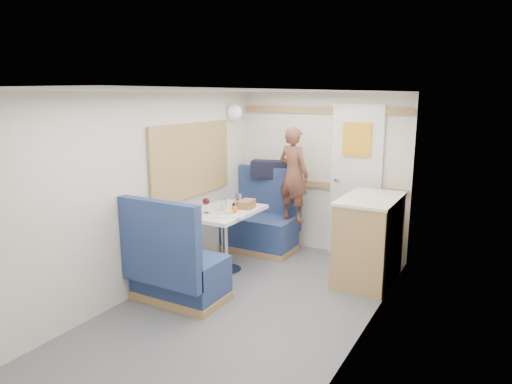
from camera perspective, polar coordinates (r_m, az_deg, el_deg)
The scene contains 28 objects.
floor at distance 4.19m, azimuth -3.80°, elevation -15.99°, with size 4.50×4.50×0.00m, color #515156.
ceiling at distance 3.70m, azimuth -4.24°, elevation 12.49°, with size 4.50×4.50×0.00m, color silver.
wall_back at distance 5.80m, azimuth 8.21°, elevation 2.35°, with size 2.20×0.02×2.00m, color silver.
wall_left at distance 4.51m, azimuth -15.82°, elevation -0.83°, with size 0.02×4.50×2.00m, color silver.
wall_right at distance 3.37m, azimuth 11.92°, elevation -4.95°, with size 0.02×4.50×2.00m, color silver.
oak_trim_low at distance 5.81m, azimuth 8.10°, elevation 0.86°, with size 2.15×0.02×0.08m, color olive.
oak_trim_high at distance 5.70m, azimuth 8.38°, elevation 10.07°, with size 2.15×0.02×0.08m, color olive.
side_window at distance 5.19m, azimuth -8.04°, elevation 4.00°, with size 0.04×1.30×0.72m, color #AFB69A.
rear_door at distance 5.63m, azimuth 12.36°, elevation 1.61°, with size 0.62×0.12×1.86m.
dinette_table at distance 5.09m, azimuth -3.94°, elevation -3.95°, with size 0.62×0.92×0.72m.
bench_far at distance 5.88m, azimuth 0.70°, elevation -4.40°, with size 0.90×0.59×1.05m.
bench_near at distance 4.52m, azimuth -9.95°, elevation -9.82°, with size 0.90×0.59×1.05m.
ledge at distance 5.96m, azimuth 1.89°, elevation 1.57°, with size 0.90×0.14×0.04m, color olive.
dome_light at distance 5.82m, azimuth -2.76°, elevation 9.93°, with size 0.20×0.20×0.20m, color white.
galley_counter at distance 5.03m, azimuth 13.89°, elevation -5.68°, with size 0.57×0.92×0.92m.
person at distance 5.53m, azimuth 4.70°, elevation 2.21°, with size 0.42×0.27×1.15m, color brown.
duffel_bag at distance 5.95m, azimuth 1.75°, elevation 2.84°, with size 0.47×0.23×0.23m, color black.
tray at distance 4.86m, azimuth -2.69°, elevation -2.74°, with size 0.26×0.34×0.02m, color white.
orange_fruit at distance 4.87m, azimuth -2.70°, elevation -2.17°, with size 0.07×0.07×0.07m, color orange.
cheese_block at distance 4.82m, azimuth -3.59°, elevation -2.52°, with size 0.10×0.06×0.04m, color #EACF87.
wine_glass at distance 4.92m, azimuth -6.25°, elevation -1.24°, with size 0.08×0.08×0.17m.
tumbler_left at distance 4.86m, azimuth -8.51°, elevation -2.22°, with size 0.08×0.08×0.12m, color white.
tumbler_mid at distance 5.33m, azimuth -2.20°, elevation -0.81°, with size 0.07×0.07×0.12m, color white.
tumbler_right at distance 5.04m, azimuth -4.07°, elevation -1.61°, with size 0.07×0.07×0.12m, color white.
beer_glass at distance 5.05m, azimuth -2.20°, elevation -1.70°, with size 0.06×0.06×0.10m, color #945A15.
pepper_grinder at distance 4.99m, azimuth -2.81°, elevation -1.89°, with size 0.03×0.03×0.09m, color black.
salt_grinder at distance 5.11m, azimuth -2.73°, elevation -1.53°, with size 0.04×0.04×0.09m, color white.
bread_loaf at distance 5.08m, azimuth -1.19°, elevation -1.59°, with size 0.13×0.24×0.10m, color olive.
Camera 1 is at (2.03, -3.09, 1.98)m, focal length 32.00 mm.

